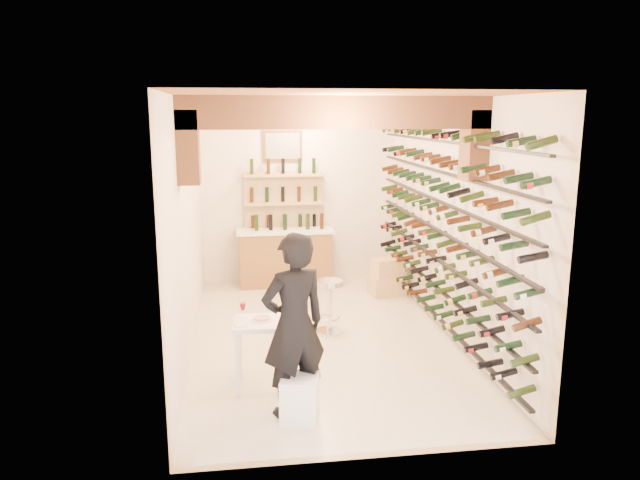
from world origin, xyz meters
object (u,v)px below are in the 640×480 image
at_px(wine_rack, 435,223).
at_px(white_stool, 300,398).
at_px(crate_lower, 387,285).
at_px(tasting_table, 257,333).
at_px(person, 294,325).
at_px(back_counter, 285,256).
at_px(chrome_barstool, 330,302).

relative_size(wine_rack, white_stool, 12.70).
bearing_deg(wine_rack, white_stool, -133.30).
xyz_separation_m(white_stool, crate_lower, (1.90, 4.00, -0.05)).
height_order(tasting_table, person, person).
height_order(wine_rack, back_counter, wine_rack).
relative_size(white_stool, chrome_barstool, 0.59).
bearing_deg(wine_rack, chrome_barstool, 173.53).
distance_m(back_counter, chrome_barstool, 2.52).
relative_size(wine_rack, crate_lower, 10.02).
bearing_deg(crate_lower, wine_rack, -84.22).
bearing_deg(back_counter, crate_lower, -27.44).
height_order(person, crate_lower, person).
bearing_deg(white_stool, person, 105.96).
distance_m(wine_rack, tasting_table, 2.98).
xyz_separation_m(tasting_table, crate_lower, (2.29, 3.19, -0.46)).
bearing_deg(person, back_counter, -114.34).
relative_size(wine_rack, person, 3.01).
height_order(white_stool, chrome_barstool, chrome_barstool).
bearing_deg(tasting_table, person, -59.61).
relative_size(tasting_table, chrome_barstool, 1.23).
xyz_separation_m(wine_rack, tasting_table, (-2.47, -1.40, -0.92)).
relative_size(white_stool, crate_lower, 0.79).
bearing_deg(chrome_barstool, person, -107.53).
xyz_separation_m(person, chrome_barstool, (0.71, 2.24, -0.51)).
bearing_deg(person, tasting_table, -83.72).
bearing_deg(wine_rack, tasting_table, -150.43).
height_order(back_counter, tasting_table, back_counter).
distance_m(wine_rack, back_counter, 3.38).
distance_m(tasting_table, crate_lower, 3.95).
xyz_separation_m(back_counter, chrome_barstool, (0.41, -2.49, -0.10)).
xyz_separation_m(chrome_barstool, crate_lower, (1.24, 1.63, -0.27)).
distance_m(white_stool, crate_lower, 4.43).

